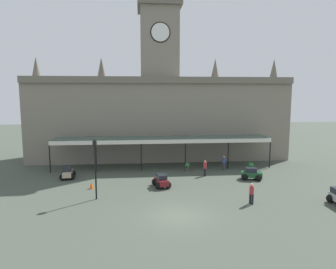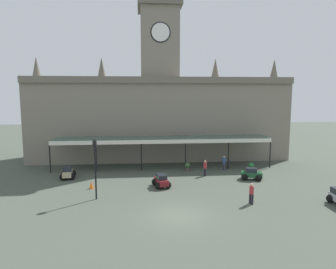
% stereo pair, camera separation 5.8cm
% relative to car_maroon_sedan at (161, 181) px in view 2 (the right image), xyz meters
% --- Properties ---
extents(ground_plane, '(140.00, 140.00, 0.00)m').
position_rel_car_maroon_sedan_xyz_m(ground_plane, '(0.69, -6.97, -0.50)').
color(ground_plane, '#434B3F').
extents(station_building, '(33.33, 6.99, 20.36)m').
position_rel_car_maroon_sedan_xyz_m(station_building, '(0.69, 13.29, 5.80)').
color(station_building, gray).
rests_on(station_building, ground).
extents(entrance_canopy, '(25.15, 3.26, 3.57)m').
position_rel_car_maroon_sedan_xyz_m(entrance_canopy, '(0.69, 7.57, 2.92)').
color(entrance_canopy, '#38564C').
rests_on(entrance_canopy, ground).
extents(car_maroon_sedan, '(1.78, 2.19, 1.19)m').
position_rel_car_maroon_sedan_xyz_m(car_maroon_sedan, '(0.00, 0.00, 0.00)').
color(car_maroon_sedan, maroon).
rests_on(car_maroon_sedan, ground).
extents(car_beige_sedan, '(1.67, 2.14, 1.19)m').
position_rel_car_maroon_sedan_xyz_m(car_beige_sedan, '(-9.37, 3.79, 0.00)').
color(car_beige_sedan, tan).
rests_on(car_beige_sedan, ground).
extents(car_green_sedan, '(2.22, 1.88, 1.19)m').
position_rel_car_maroon_sedan_xyz_m(car_green_sedan, '(9.25, 1.62, 0.00)').
color(car_green_sedan, '#1E512D').
rests_on(car_green_sedan, ground).
extents(pedestrian_crossing_forecourt, '(0.34, 0.39, 1.67)m').
position_rel_car_maroon_sedan_xyz_m(pedestrian_crossing_forecourt, '(4.85, 3.37, 0.41)').
color(pedestrian_crossing_forecourt, black).
rests_on(pedestrian_crossing_forecourt, ground).
extents(pedestrian_beside_cars, '(0.34, 0.36, 1.67)m').
position_rel_car_maroon_sedan_xyz_m(pedestrian_beside_cars, '(6.71, -5.16, 0.41)').
color(pedestrian_beside_cars, black).
rests_on(pedestrian_beside_cars, ground).
extents(pedestrian_near_entrance, '(0.34, 0.39, 1.67)m').
position_rel_car_maroon_sedan_xyz_m(pedestrian_near_entrance, '(7.51, 5.61, 0.41)').
color(pedestrian_near_entrance, '#3F384C').
rests_on(pedestrian_near_entrance, ground).
extents(victorian_lamppost, '(0.30, 0.30, 5.01)m').
position_rel_car_maroon_sedan_xyz_m(victorian_lamppost, '(-5.56, -2.89, 2.60)').
color(victorian_lamppost, black).
rests_on(victorian_lamppost, ground).
extents(traffic_cone, '(0.40, 0.40, 0.65)m').
position_rel_car_maroon_sedan_xyz_m(traffic_cone, '(-6.41, 0.02, -0.18)').
color(traffic_cone, orange).
rests_on(traffic_cone, ground).
extents(planter_near_kerb, '(0.60, 0.60, 0.96)m').
position_rel_car_maroon_sedan_xyz_m(planter_near_kerb, '(3.31, 5.56, -0.01)').
color(planter_near_kerb, '#47423D').
rests_on(planter_near_kerb, ground).
extents(planter_forecourt_centre, '(0.60, 0.60, 0.96)m').
position_rel_car_maroon_sedan_xyz_m(planter_forecourt_centre, '(10.46, 4.99, -0.01)').
color(planter_forecourt_centre, '#47423D').
rests_on(planter_forecourt_centre, ground).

